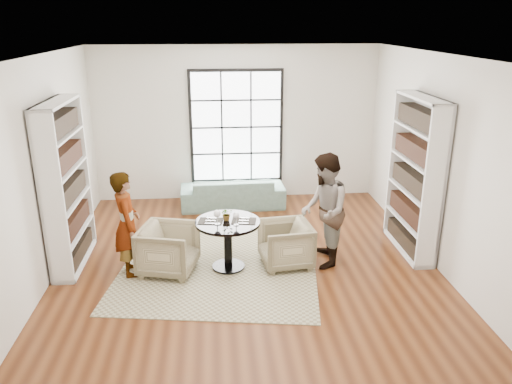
{
  "coord_description": "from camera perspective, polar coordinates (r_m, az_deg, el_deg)",
  "views": [
    {
      "loc": [
        -0.44,
        -6.63,
        3.45
      ],
      "look_at": [
        0.16,
        0.4,
        0.99
      ],
      "focal_mm": 35.0,
      "sensor_mm": 36.0,
      "label": 1
    }
  ],
  "objects": [
    {
      "name": "pedestal_table",
      "position": [
        7.15,
        -3.24,
        -4.84
      ],
      "size": [
        0.92,
        0.92,
        0.74
      ],
      "rotation": [
        0.0,
        0.0,
        -0.15
      ],
      "color": "black",
      "rests_on": "ground"
    },
    {
      "name": "wine_glass_left",
      "position": [
        6.92,
        -4.47,
        -2.53
      ],
      "size": [
        0.1,
        0.1,
        0.21
      ],
      "color": "silver",
      "rests_on": "pedestal_table"
    },
    {
      "name": "flower_centerpiece",
      "position": [
        7.08,
        -3.37,
        -2.52
      ],
      "size": [
        0.2,
        0.19,
        0.19
      ],
      "primitive_type": "imported",
      "rotation": [
        0.0,
        0.0,
        0.29
      ],
      "color": "gray",
      "rests_on": "pedestal_table"
    },
    {
      "name": "person_left",
      "position": [
        7.15,
        -14.55,
        -3.57
      ],
      "size": [
        0.47,
        0.62,
        1.51
      ],
      "primitive_type": "imported",
      "rotation": [
        0.0,
        0.0,
        1.79
      ],
      "color": "gray",
      "rests_on": "ground"
    },
    {
      "name": "armchair_left",
      "position": [
        7.24,
        -9.97,
        -6.45
      ],
      "size": [
        0.93,
        0.91,
        0.7
      ],
      "primitive_type": "imported",
      "rotation": [
        0.0,
        0.0,
        1.32
      ],
      "color": "tan",
      "rests_on": "ground"
    },
    {
      "name": "wine_glass_right",
      "position": [
        6.88,
        -2.29,
        -2.73
      ],
      "size": [
        0.09,
        0.09,
        0.19
      ],
      "color": "silver",
      "rests_on": "pedestal_table"
    },
    {
      "name": "person_right",
      "position": [
        7.23,
        7.8,
        -2.13
      ],
      "size": [
        0.72,
        0.88,
        1.67
      ],
      "primitive_type": "imported",
      "rotation": [
        0.0,
        0.0,
        -1.68
      ],
      "color": "gray",
      "rests_on": "ground"
    },
    {
      "name": "cutlery_left",
      "position": [
        7.08,
        -5.2,
        -3.27
      ],
      "size": [
        0.17,
        0.24,
        0.01
      ],
      "primitive_type": null,
      "rotation": [
        0.0,
        0.0,
        -0.15
      ],
      "color": "silver",
      "rests_on": "placemat_left"
    },
    {
      "name": "placemat_left",
      "position": [
        7.09,
        -5.2,
        -3.32
      ],
      "size": [
        0.37,
        0.31,
        0.01
      ],
      "primitive_type": "cube",
      "rotation": [
        0.0,
        0.0,
        -0.15
      ],
      "color": "black",
      "rests_on": "pedestal_table"
    },
    {
      "name": "ground",
      "position": [
        7.48,
        -0.99,
        -8.22
      ],
      "size": [
        6.0,
        6.0,
        0.0
      ],
      "primitive_type": "plane",
      "color": "brown"
    },
    {
      "name": "sofa",
      "position": [
        9.62,
        -2.68,
        0.01
      ],
      "size": [
        2.0,
        0.85,
        0.58
      ],
      "primitive_type": "imported",
      "rotation": [
        0.0,
        0.0,
        3.18
      ],
      "color": "gray",
      "rests_on": "ground"
    },
    {
      "name": "placemat_right",
      "position": [
        7.06,
        -1.4,
        -3.32
      ],
      "size": [
        0.37,
        0.31,
        0.01
      ],
      "primitive_type": "cube",
      "rotation": [
        0.0,
        0.0,
        -0.15
      ],
      "color": "black",
      "rests_on": "pedestal_table"
    },
    {
      "name": "rug",
      "position": [
        7.41,
        -4.22,
        -8.5
      ],
      "size": [
        3.2,
        3.2,
        0.01
      ],
      "primitive_type": "cube",
      "rotation": [
        0.0,
        0.0,
        -0.15
      ],
      "color": "tan",
      "rests_on": "ground"
    },
    {
      "name": "room_shell",
      "position": [
        7.51,
        -1.33,
        2.25
      ],
      "size": [
        6.0,
        6.01,
        6.0
      ],
      "color": "silver",
      "rests_on": "ground"
    },
    {
      "name": "armchair_right",
      "position": [
        7.34,
        3.4,
        -5.98
      ],
      "size": [
        0.8,
        0.78,
        0.66
      ],
      "primitive_type": "imported",
      "rotation": [
        0.0,
        0.0,
        -1.45
      ],
      "color": "tan",
      "rests_on": "ground"
    },
    {
      "name": "cutlery_right",
      "position": [
        7.06,
        -1.4,
        -3.27
      ],
      "size": [
        0.17,
        0.24,
        0.01
      ],
      "primitive_type": null,
      "rotation": [
        0.0,
        0.0,
        -0.15
      ],
      "color": "silver",
      "rests_on": "placemat_right"
    }
  ]
}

